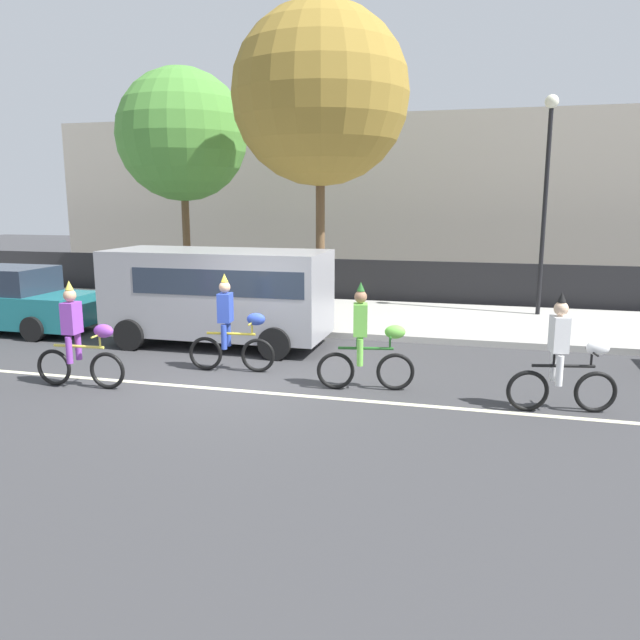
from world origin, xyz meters
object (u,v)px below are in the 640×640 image
at_px(parade_cyclist_zebra, 565,360).
at_px(parked_van_grey, 221,290).
at_px(parked_car_teal, 11,301).
at_px(parade_cyclist_purple, 79,341).
at_px(parade_cyclist_cobalt, 232,329).
at_px(street_lamp_post, 547,174).
at_px(parade_cyclist_lime, 367,343).

xyz_separation_m(parade_cyclist_zebra, parked_van_grey, (-7.07, 2.92, 0.44)).
xyz_separation_m(parked_van_grey, parked_car_teal, (-5.75, 0.04, -0.50)).
relative_size(parade_cyclist_purple, parked_van_grey, 0.38).
distance_m(parade_cyclist_purple, parked_van_grey, 3.90).
height_order(parade_cyclist_purple, parade_cyclist_cobalt, same).
height_order(parade_cyclist_purple, street_lamp_post, street_lamp_post).
bearing_deg(parade_cyclist_cobalt, parade_cyclist_purple, -142.62).
bearing_deg(parked_van_grey, parade_cyclist_zebra, -22.48).
xyz_separation_m(parade_cyclist_purple, parade_cyclist_zebra, (8.15, 0.79, 0.00)).
bearing_deg(parade_cyclist_zebra, parked_van_grey, 157.52).
bearing_deg(parade_cyclist_lime, parade_cyclist_purple, -166.86).
relative_size(parked_van_grey, parked_car_teal, 1.22).
relative_size(parade_cyclist_cobalt, parade_cyclist_lime, 1.00).
relative_size(parked_car_teal, street_lamp_post, 0.70).
relative_size(parade_cyclist_cobalt, parade_cyclist_zebra, 1.00).
xyz_separation_m(parked_car_teal, street_lamp_post, (13.04, 5.07, 3.21)).
distance_m(parked_van_grey, parked_car_teal, 5.78).
height_order(parade_cyclist_cobalt, parked_van_grey, parked_van_grey).
relative_size(parade_cyclist_purple, parade_cyclist_zebra, 1.00).
bearing_deg(parade_cyclist_purple, parked_van_grey, 73.66).
bearing_deg(parked_car_teal, parade_cyclist_cobalt, -16.85).
bearing_deg(parade_cyclist_cobalt, parade_cyclist_lime, -10.75).
relative_size(parade_cyclist_cobalt, street_lamp_post, 0.33).
relative_size(parade_cyclist_zebra, parked_car_teal, 0.47).
bearing_deg(parade_cyclist_lime, parade_cyclist_cobalt, 169.25).
height_order(parade_cyclist_cobalt, street_lamp_post, street_lamp_post).
relative_size(parade_cyclist_lime, parked_van_grey, 0.38).
height_order(parade_cyclist_purple, parade_cyclist_zebra, same).
xyz_separation_m(parade_cyclist_cobalt, parked_van_grey, (-1.11, 2.04, 0.44)).
relative_size(parked_van_grey, street_lamp_post, 0.85).
distance_m(parade_cyclist_zebra, parked_car_teal, 13.16).
bearing_deg(street_lamp_post, parade_cyclist_purple, -133.49).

